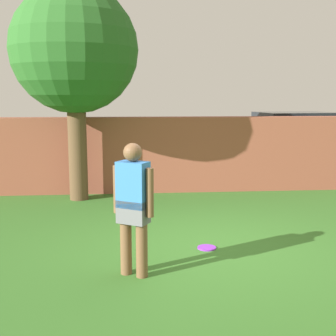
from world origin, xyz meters
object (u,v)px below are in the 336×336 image
(tree, at_px, (74,51))
(person, at_px, (133,203))
(frisbee_purple, at_px, (207,248))
(car, at_px, (294,143))

(tree, distance_m, person, 4.84)
(tree, relative_size, person, 2.71)
(person, xyz_separation_m, frisbee_purple, (1.05, 0.87, -0.89))
(car, distance_m, frisbee_purple, 7.20)
(tree, bearing_deg, car, 26.68)
(frisbee_purple, bearing_deg, tree, 123.25)
(car, bearing_deg, person, 50.03)
(frisbee_purple, bearing_deg, car, 60.02)
(person, relative_size, car, 0.37)
(tree, relative_size, car, 1.00)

